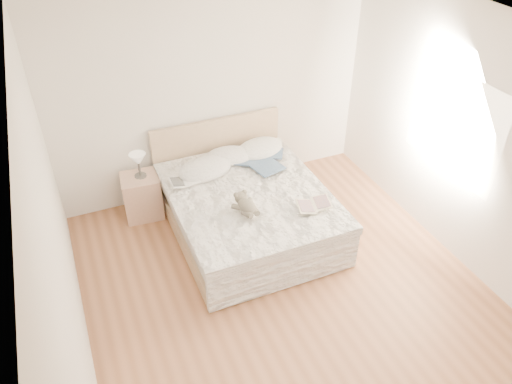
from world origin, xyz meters
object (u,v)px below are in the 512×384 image
(childrens_book, at_px, (314,205))
(bed, at_px, (246,208))
(nightstand, at_px, (142,196))
(teddy_bear, at_px, (247,211))
(table_lamp, at_px, (138,161))
(photo_book, at_px, (185,181))

(childrens_book, bearing_deg, bed, 144.69)
(nightstand, distance_m, teddy_bear, 1.56)
(nightstand, xyz_separation_m, teddy_bear, (0.90, -1.22, 0.37))
(bed, relative_size, childrens_book, 5.47)
(teddy_bear, bearing_deg, nightstand, 116.59)
(table_lamp, height_order, childrens_book, table_lamp)
(table_lamp, xyz_separation_m, teddy_bear, (0.88, -1.23, -0.13))
(teddy_bear, bearing_deg, bed, 59.34)
(nightstand, height_order, table_lamp, table_lamp)
(photo_book, bearing_deg, teddy_bear, -61.13)
(bed, bearing_deg, photo_book, 149.43)
(bed, distance_m, nightstand, 1.32)
(photo_book, relative_size, teddy_bear, 1.10)
(nightstand, bearing_deg, teddy_bear, -53.55)
(bed, height_order, photo_book, bed)
(nightstand, distance_m, table_lamp, 0.50)
(bed, bearing_deg, childrens_book, -48.72)
(childrens_book, bearing_deg, photo_book, 153.14)
(photo_book, distance_m, childrens_book, 1.53)
(bed, height_order, table_lamp, bed)
(bed, distance_m, childrens_book, 0.89)
(table_lamp, xyz_separation_m, photo_book, (0.43, -0.41, -0.15))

